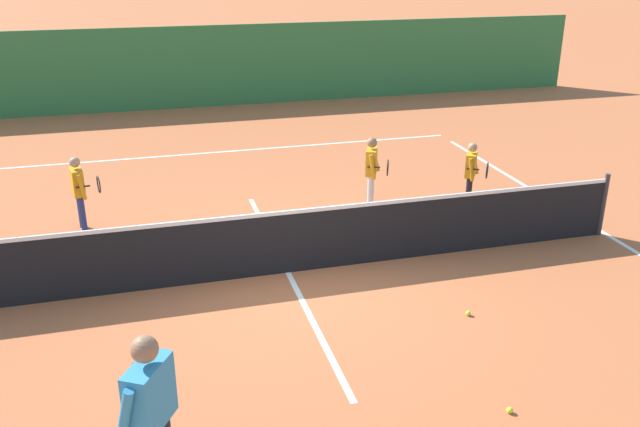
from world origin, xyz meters
name	(u,v)px	position (x,y,z in m)	size (l,w,h in m)	color
ground_plane	(288,272)	(0.00, 0.00, 0.00)	(120.00, 120.00, 0.00)	#BC6038
line_baseline_far	(227,151)	(0.00, 6.41, 0.00)	(10.80, 0.08, 0.01)	white
line_sideline_east	(605,233)	(5.40, 0.00, 0.00)	(0.08, 11.60, 0.01)	white
line_service_center	(288,272)	(0.00, 0.00, 0.00)	(0.08, 6.29, 0.01)	white
tennis_net	(287,241)	(0.00, 0.00, 0.50)	(10.63, 0.08, 1.05)	#333338
instructor	(150,405)	(-2.02, -3.93, 0.98)	(0.54, 0.82, 1.63)	black
student_0	(79,187)	(-2.94, 2.46, 0.77)	(0.49, 0.57, 1.27)	navy
student_1	(372,166)	(2.03, 2.13, 0.79)	(0.41, 0.71, 1.32)	silver
student_2	(472,169)	(3.77, 1.69, 0.73)	(0.41, 0.68, 1.21)	black
tennis_ball_8	(468,313)	(1.98, -1.82, 0.03)	(0.07, 0.07, 0.07)	yellow
tennis_ball_9	(510,410)	(1.49, -3.71, 0.03)	(0.07, 0.07, 0.07)	yellow
windscreen_fence	(201,67)	(0.00, 11.23, 1.16)	(23.76, 0.08, 2.33)	#33753D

